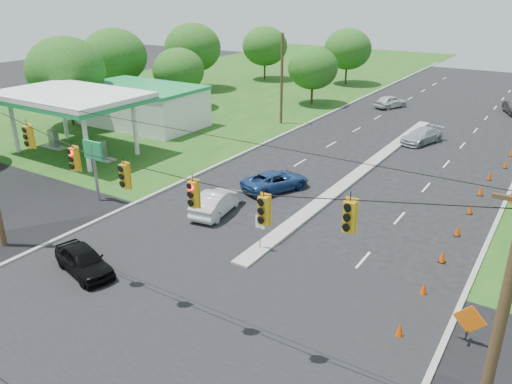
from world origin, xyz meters
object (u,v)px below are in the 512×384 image
Objects in this scene: gas_station at (132,104)px; blue_pickup at (276,181)px; black_sedan at (84,260)px; white_sedan at (217,202)px.

blue_pickup is at bearing -17.50° from gas_station.
gas_station is at bearing 6.21° from blue_pickup.
gas_station is at bearing 55.08° from black_sedan.
blue_pickup is (1.12, 5.27, -0.07)m from white_sedan.
gas_station is 20.96m from blue_pickup.
black_sedan is at bearing 73.04° from white_sedan.
gas_station is 27.22m from black_sedan.
black_sedan is (17.55, -20.73, -1.89)m from gas_station.
black_sedan is at bearing 104.42° from blue_pickup.
white_sedan reaches higher than black_sedan.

